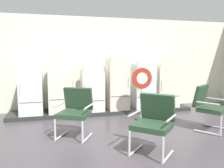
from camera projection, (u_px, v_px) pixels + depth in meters
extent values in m
cube|color=#4A434A|center=(141.00, 153.00, 4.06)|extent=(12.00, 10.00, 0.05)
cube|color=silver|center=(99.00, 64.00, 7.41)|extent=(11.76, 0.12, 2.86)
cube|color=#47443F|center=(98.00, 29.00, 7.28)|extent=(11.76, 0.07, 0.06)
cube|color=#2B2F2A|center=(103.00, 111.00, 6.95)|extent=(5.30, 0.95, 0.11)
cube|color=white|center=(31.00, 93.00, 6.29)|extent=(0.60, 0.68, 1.15)
cylinder|color=white|center=(30.00, 71.00, 6.22)|extent=(0.60, 0.67, 0.60)
cube|color=#383838|center=(30.00, 103.00, 5.98)|extent=(0.55, 0.01, 0.01)
cylinder|color=silver|center=(20.00, 90.00, 5.87)|extent=(0.02, 0.02, 0.28)
cube|color=silver|center=(61.00, 89.00, 6.47)|extent=(0.71, 0.66, 1.29)
cylinder|color=silver|center=(61.00, 66.00, 6.40)|extent=(0.71, 0.65, 0.71)
cube|color=#383838|center=(62.00, 100.00, 6.18)|extent=(0.66, 0.01, 0.01)
cylinder|color=silver|center=(73.00, 85.00, 6.20)|extent=(0.02, 0.02, 0.28)
cube|color=silver|center=(92.00, 92.00, 6.68)|extent=(0.62, 0.62, 1.05)
cylinder|color=silver|center=(92.00, 74.00, 6.62)|extent=(0.62, 0.61, 0.62)
cube|color=#383838|center=(94.00, 101.00, 6.40)|extent=(0.57, 0.01, 0.01)
cylinder|color=silver|center=(85.00, 90.00, 6.29)|extent=(0.02, 0.02, 0.28)
cube|color=silver|center=(117.00, 86.00, 6.89)|extent=(0.59, 0.69, 1.34)
cylinder|color=silver|center=(117.00, 64.00, 6.81)|extent=(0.59, 0.67, 0.59)
cube|color=#383838|center=(120.00, 96.00, 6.58)|extent=(0.54, 0.01, 0.01)
cylinder|color=silver|center=(129.00, 82.00, 6.58)|extent=(0.02, 0.02, 0.28)
cube|color=white|center=(143.00, 88.00, 7.07)|extent=(0.61, 0.63, 1.19)
cylinder|color=white|center=(143.00, 69.00, 7.00)|extent=(0.61, 0.62, 0.61)
cube|color=#383838|center=(147.00, 97.00, 6.79)|extent=(0.56, 0.01, 0.01)
cylinder|color=silver|center=(139.00, 85.00, 6.67)|extent=(0.02, 0.02, 0.28)
cube|color=beige|center=(166.00, 88.00, 7.24)|extent=(0.69, 0.58, 1.13)
cylinder|color=beige|center=(166.00, 70.00, 7.17)|extent=(0.69, 0.57, 0.69)
cube|color=#383838|center=(170.00, 96.00, 6.98)|extent=(0.64, 0.01, 0.01)
cylinder|color=silver|center=(162.00, 85.00, 6.86)|extent=(0.02, 0.02, 0.28)
cylinder|color=silver|center=(61.00, 136.00, 4.81)|extent=(0.30, 0.53, 0.04)
cylinder|color=silver|center=(55.00, 130.00, 4.53)|extent=(0.05, 0.05, 0.42)
cylinder|color=silver|center=(87.00, 138.00, 4.68)|extent=(0.30, 0.53, 0.04)
cylinder|color=silver|center=(82.00, 132.00, 4.40)|extent=(0.05, 0.05, 0.42)
cube|color=#2A462D|center=(74.00, 115.00, 4.69)|extent=(0.78, 0.74, 0.09)
cube|color=#2A462D|center=(78.00, 98.00, 4.93)|extent=(0.61, 0.43, 0.48)
cylinder|color=silver|center=(59.00, 105.00, 4.74)|extent=(0.25, 0.43, 0.04)
cylinder|color=silver|center=(89.00, 106.00, 4.60)|extent=(0.25, 0.43, 0.04)
cylinder|color=silver|center=(207.00, 133.00, 5.01)|extent=(0.36, 0.50, 0.04)
cylinder|color=silver|center=(221.00, 126.00, 4.81)|extent=(0.06, 0.06, 0.42)
cylinder|color=silver|center=(216.00, 127.00, 5.43)|extent=(0.36, 0.50, 0.04)
cube|color=#2A462D|center=(213.00, 109.00, 5.17)|extent=(0.79, 0.77, 0.09)
cube|color=#2A462D|center=(201.00, 95.00, 5.31)|extent=(0.59, 0.48, 0.48)
cylinder|color=silver|center=(208.00, 103.00, 4.91)|extent=(0.29, 0.41, 0.04)
cylinder|color=silver|center=(218.00, 99.00, 5.39)|extent=(0.29, 0.41, 0.04)
cylinder|color=silver|center=(136.00, 150.00, 4.07)|extent=(0.43, 0.44, 0.04)
cylinder|color=silver|center=(129.00, 143.00, 3.82)|extent=(0.06, 0.06, 0.42)
cylinder|color=silver|center=(168.00, 157.00, 3.79)|extent=(0.43, 0.44, 0.04)
cylinder|color=silver|center=(163.00, 150.00, 3.54)|extent=(0.06, 0.06, 0.42)
cube|color=#2A462D|center=(152.00, 127.00, 3.88)|extent=(0.80, 0.80, 0.09)
cube|color=#2A462D|center=(157.00, 107.00, 4.09)|extent=(0.55, 0.54, 0.48)
cylinder|color=silver|center=(134.00, 113.00, 4.02)|extent=(0.35, 0.36, 0.04)
cylinder|color=silver|center=(171.00, 118.00, 3.70)|extent=(0.35, 0.36, 0.04)
cylinder|color=#2D2D30|center=(141.00, 119.00, 6.15)|extent=(0.32, 0.32, 0.03)
cylinder|color=silver|center=(141.00, 98.00, 6.09)|extent=(0.04, 0.04, 1.06)
cylinder|color=#A02B19|center=(142.00, 78.00, 6.00)|extent=(0.54, 0.02, 0.54)
cylinder|color=white|center=(142.00, 78.00, 5.99)|extent=(0.30, 0.00, 0.30)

